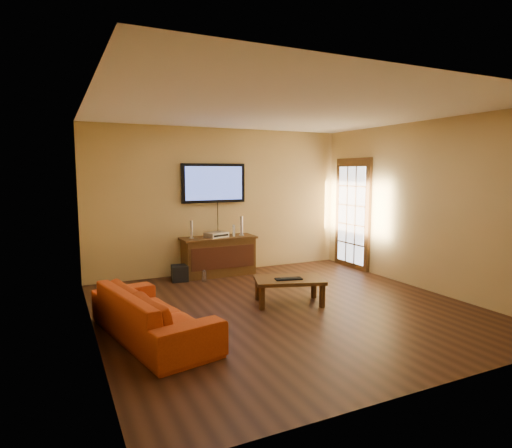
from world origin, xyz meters
TOP-DOWN VIEW (x-y plane):
  - ground_plane at (0.00, 0.00)m, footprint 5.00×5.00m
  - room_walls at (0.00, 0.62)m, footprint 5.00×5.00m
  - french_door at (2.46, 1.70)m, footprint 0.07×1.02m
  - media_console at (-0.16, 2.23)m, footprint 1.37×0.52m
  - television at (-0.16, 2.45)m, footprint 1.22×0.08m
  - coffee_table at (0.14, 0.15)m, footprint 1.11×0.86m
  - sofa at (-1.91, -0.28)m, footprint 0.97×2.05m
  - speaker_left at (-0.66, 2.26)m, footprint 0.09×0.09m
  - speaker_right at (0.30, 2.22)m, footprint 0.10×0.10m
  - av_receiver at (-0.21, 2.22)m, footprint 0.46×0.39m
  - game_console at (0.14, 2.22)m, footprint 0.09×0.15m
  - subwoofer at (-0.93, 2.11)m, footprint 0.31×0.31m
  - bottle at (-0.57, 1.87)m, footprint 0.07×0.07m
  - keyboard at (0.10, 0.10)m, footprint 0.40×0.22m

SIDE VIEW (x-z plane):
  - ground_plane at x=0.00m, z-range 0.00..0.00m
  - bottle at x=-0.57m, z-range -0.01..0.20m
  - subwoofer at x=-0.93m, z-range 0.00..0.28m
  - coffee_table at x=0.14m, z-range 0.14..0.51m
  - media_console at x=-0.16m, z-range 0.00..0.71m
  - keyboard at x=0.10m, z-range 0.37..0.40m
  - sofa at x=-1.91m, z-range 0.00..0.77m
  - av_receiver at x=-0.21m, z-range 0.71..0.80m
  - game_console at x=0.14m, z-range 0.71..0.91m
  - speaker_left at x=-0.66m, z-range 0.70..1.02m
  - speaker_right at x=0.30m, z-range 0.70..1.06m
  - french_door at x=2.46m, z-range -0.06..2.16m
  - television at x=-0.16m, z-range 1.32..2.05m
  - room_walls at x=0.00m, z-range -0.81..4.19m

